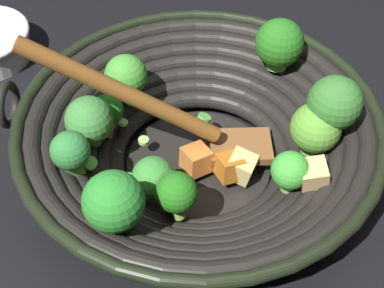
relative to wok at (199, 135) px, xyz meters
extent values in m
plane|color=black|center=(0.00, 0.00, -0.06)|extent=(4.00, 4.00, 0.00)
cylinder|color=black|center=(0.00, 0.00, -0.05)|extent=(0.17, 0.17, 0.01)
torus|color=black|center=(0.00, 0.00, -0.04)|extent=(0.22, 0.22, 0.02)
torus|color=black|center=(0.00, 0.00, -0.03)|extent=(0.25, 0.25, 0.02)
torus|color=black|center=(0.00, 0.00, -0.02)|extent=(0.27, 0.27, 0.02)
torus|color=black|center=(0.00, 0.00, -0.01)|extent=(0.30, 0.30, 0.02)
torus|color=black|center=(0.00, 0.00, 0.00)|extent=(0.33, 0.33, 0.02)
torus|color=black|center=(0.00, 0.00, 0.01)|extent=(0.36, 0.36, 0.02)
torus|color=black|center=(0.00, 0.00, 0.01)|extent=(0.38, 0.38, 0.02)
torus|color=black|center=(0.00, 0.00, 0.02)|extent=(0.40, 0.40, 0.01)
torus|color=black|center=(-0.21, -0.01, 0.02)|extent=(0.01, 0.05, 0.05)
cylinder|color=#6FA94F|center=(0.12, 0.01, -0.01)|extent=(0.03, 0.03, 0.01)
sphere|color=#589832|center=(0.12, 0.01, 0.02)|extent=(0.06, 0.06, 0.06)
cylinder|color=#5DA141|center=(-0.12, -0.07, 0.00)|extent=(0.03, 0.03, 0.02)
sphere|color=#2F7936|center=(-0.12, -0.07, 0.03)|extent=(0.04, 0.04, 0.04)
cylinder|color=#70AB3A|center=(-0.11, 0.02, -0.02)|extent=(0.02, 0.02, 0.01)
sphere|color=#1D6C1D|center=(-0.11, 0.02, 0.01)|extent=(0.04, 0.04, 0.04)
cylinder|color=#75BC4D|center=(0.08, 0.13, 0.01)|extent=(0.03, 0.03, 0.01)
sphere|color=#246C1B|center=(0.08, 0.13, 0.04)|extent=(0.06, 0.06, 0.06)
cylinder|color=olive|center=(-0.01, -0.10, -0.01)|extent=(0.02, 0.02, 0.02)
sphere|color=#216A18|center=(-0.01, -0.10, 0.02)|extent=(0.04, 0.04, 0.04)
cylinder|color=#63A148|center=(0.14, 0.02, 0.02)|extent=(0.03, 0.03, 0.02)
sphere|color=#34722C|center=(0.14, 0.02, 0.05)|extent=(0.06, 0.06, 0.06)
cylinder|color=#659C4D|center=(-0.12, -0.02, -0.01)|extent=(0.03, 0.03, 0.02)
sphere|color=#3D843B|center=(-0.12, -0.02, 0.02)|extent=(0.05, 0.05, 0.05)
cylinder|color=#73BE54|center=(0.10, -0.04, -0.01)|extent=(0.02, 0.02, 0.02)
sphere|color=green|center=(0.10, -0.04, 0.01)|extent=(0.04, 0.04, 0.04)
cylinder|color=#5DA546|center=(-0.10, 0.06, -0.01)|extent=(0.02, 0.03, 0.02)
sphere|color=#439331|center=(-0.10, 0.06, 0.02)|extent=(0.05, 0.05, 0.05)
cylinder|color=#64A842|center=(-0.04, -0.07, -0.03)|extent=(0.03, 0.03, 0.01)
sphere|color=#378232|center=(-0.04, -0.07, 0.00)|extent=(0.05, 0.05, 0.05)
cylinder|color=#64AE48|center=(-0.01, -0.08, -0.02)|extent=(0.02, 0.02, 0.02)
sphere|color=#2F6025|center=(-0.01, -0.08, 0.00)|extent=(0.04, 0.04, 0.04)
cylinder|color=#5D9647|center=(-0.06, -0.14, 0.01)|extent=(0.03, 0.03, 0.01)
sphere|color=#29842B|center=(-0.06, -0.14, 0.04)|extent=(0.06, 0.06, 0.06)
cube|color=#DCAE6F|center=(0.13, -0.04, 0.01)|extent=(0.04, 0.04, 0.03)
cube|color=#D5BF70|center=(0.05, -0.02, -0.02)|extent=(0.04, 0.04, 0.03)
cube|color=gold|center=(-0.07, -0.10, 0.00)|extent=(0.04, 0.04, 0.03)
cube|color=orange|center=(0.00, -0.02, -0.02)|extent=(0.04, 0.04, 0.03)
cube|color=#DA8A42|center=(-0.11, 0.00, 0.00)|extent=(0.03, 0.03, 0.03)
cube|color=#BB691D|center=(0.04, -0.02, -0.02)|extent=(0.04, 0.04, 0.03)
cylinder|color=#6BC651|center=(-0.07, -0.06, -0.01)|extent=(0.02, 0.02, 0.01)
cylinder|color=#56B247|center=(0.13, 0.00, 0.00)|extent=(0.02, 0.02, 0.01)
cylinder|color=#56B247|center=(-0.11, -0.06, 0.00)|extent=(0.02, 0.02, 0.01)
cylinder|color=#56B247|center=(0.00, 0.04, -0.01)|extent=(0.02, 0.02, 0.01)
cylinder|color=#99D166|center=(-0.07, 0.00, -0.02)|extent=(0.02, 0.02, 0.01)
cylinder|color=#99D166|center=(-0.09, 0.01, -0.01)|extent=(0.02, 0.02, 0.01)
cube|color=brown|center=(0.05, 0.01, -0.02)|extent=(0.08, 0.06, 0.01)
cylinder|color=brown|center=(-0.08, -0.01, 0.06)|extent=(0.20, 0.06, 0.15)
camera|label=1|loc=(0.07, -0.42, 0.44)|focal=51.74mm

